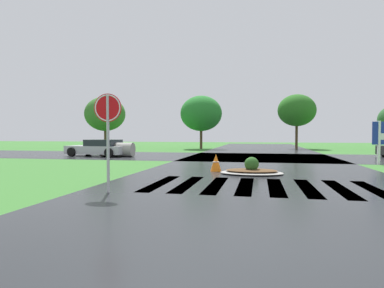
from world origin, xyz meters
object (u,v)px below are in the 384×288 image
(median_island, at_px, (252,170))
(car_dark_suv, at_px, (99,148))
(drainage_pipe_stack, at_px, (117,150))
(traffic_cone, at_px, (216,163))
(stop_sign, at_px, (108,119))

(median_island, relative_size, car_dark_suv, 0.52)
(drainage_pipe_stack, xyz_separation_m, traffic_cone, (8.02, -7.61, -0.13))
(stop_sign, bearing_deg, drainage_pipe_stack, 109.05)
(car_dark_suv, relative_size, traffic_cone, 6.40)
(stop_sign, distance_m, car_dark_suv, 15.36)
(traffic_cone, bearing_deg, car_dark_suv, 140.50)
(median_island, xyz_separation_m, traffic_cone, (-1.51, 0.69, 0.21))
(traffic_cone, bearing_deg, stop_sign, -111.35)
(median_island, relative_size, traffic_cone, 3.31)
(median_island, distance_m, car_dark_suv, 13.93)
(drainage_pipe_stack, bearing_deg, car_dark_suv, 171.42)
(drainage_pipe_stack, bearing_deg, stop_sign, -66.18)
(median_island, bearing_deg, car_dark_suv, 142.25)
(stop_sign, height_order, drainage_pipe_stack, stop_sign)
(median_island, height_order, drainage_pipe_stack, drainage_pipe_stack)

